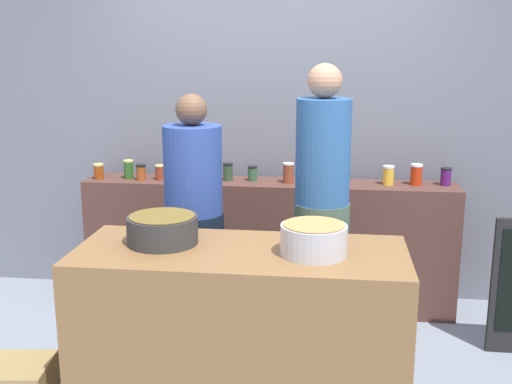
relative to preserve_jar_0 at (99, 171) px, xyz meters
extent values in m
plane|color=gray|center=(1.26, -1.05, -1.01)|extent=(12.00, 12.00, 0.00)
cube|color=slate|center=(1.26, 0.40, 0.49)|extent=(4.80, 0.12, 3.00)
cube|color=#4F3029|center=(1.26, 0.05, -0.53)|extent=(2.70, 0.36, 0.95)
cube|color=brown|center=(1.26, -1.35, -0.56)|extent=(1.70, 0.70, 0.90)
cylinder|color=#8E380F|center=(0.00, 0.00, -0.01)|extent=(0.07, 0.07, 0.10)
cylinder|color=#D6C666|center=(0.00, 0.00, 0.05)|extent=(0.07, 0.07, 0.01)
cylinder|color=#2A5B21|center=(0.21, 0.05, 0.00)|extent=(0.07, 0.07, 0.12)
cylinder|color=#D6C666|center=(0.21, 0.05, 0.07)|extent=(0.07, 0.07, 0.01)
cylinder|color=#94441B|center=(0.32, -0.01, -0.01)|extent=(0.07, 0.07, 0.10)
cylinder|color=black|center=(0.32, -0.01, 0.05)|extent=(0.07, 0.07, 0.02)
cylinder|color=maroon|center=(0.46, 0.02, -0.01)|extent=(0.07, 0.07, 0.10)
cylinder|color=#D6C666|center=(0.46, 0.02, 0.05)|extent=(0.07, 0.07, 0.01)
cylinder|color=#4C1C56|center=(0.60, 0.12, -0.01)|extent=(0.09, 0.09, 0.09)
cylinder|color=#D6C666|center=(0.60, 0.12, 0.04)|extent=(0.09, 0.09, 0.01)
cylinder|color=#2E442A|center=(0.96, 0.06, 0.00)|extent=(0.07, 0.07, 0.11)
cylinder|color=black|center=(0.96, 0.06, 0.06)|extent=(0.07, 0.07, 0.01)
cylinder|color=#2F5336|center=(1.14, 0.07, -0.01)|extent=(0.07, 0.07, 0.10)
cylinder|color=black|center=(1.14, 0.07, 0.05)|extent=(0.07, 0.07, 0.01)
cylinder|color=brown|center=(1.40, 0.03, 0.01)|extent=(0.08, 0.08, 0.13)
cylinder|color=silver|center=(1.40, 0.03, 0.08)|extent=(0.08, 0.08, 0.01)
cylinder|color=yellow|center=(1.58, -0.02, 0.00)|extent=(0.08, 0.08, 0.11)
cylinder|color=#D6C666|center=(1.58, -0.02, 0.06)|extent=(0.09, 0.09, 0.02)
cylinder|color=gold|center=(2.11, 0.06, 0.00)|extent=(0.08, 0.08, 0.12)
cylinder|color=silver|center=(2.11, 0.06, 0.07)|extent=(0.08, 0.08, 0.02)
cylinder|color=#B72B0F|center=(2.30, 0.08, 0.01)|extent=(0.08, 0.08, 0.13)
cylinder|color=silver|center=(2.30, 0.08, 0.08)|extent=(0.09, 0.09, 0.02)
cylinder|color=#4C165D|center=(2.51, 0.09, 0.00)|extent=(0.07, 0.07, 0.11)
cylinder|color=black|center=(2.51, 0.09, 0.06)|extent=(0.08, 0.08, 0.01)
cylinder|color=#2D2D2D|center=(0.83, -1.29, -0.04)|extent=(0.37, 0.37, 0.15)
cylinder|color=brown|center=(0.83, -1.29, 0.04)|extent=(0.34, 0.34, 0.00)
cylinder|color=#B7B7BC|center=(1.63, -1.38, -0.03)|extent=(0.33, 0.33, 0.15)
cylinder|color=#B38249|center=(1.63, -1.38, 0.05)|extent=(0.31, 0.31, 0.00)
cylinder|color=black|center=(0.86, -0.65, -0.56)|extent=(0.38, 0.38, 0.89)
cylinder|color=#2B4592|center=(0.86, -0.65, 0.16)|extent=(0.36, 0.36, 0.55)
sphere|color=brown|center=(0.86, -0.65, 0.53)|extent=(0.19, 0.19, 0.19)
cylinder|color=#405848|center=(1.66, -0.73, -0.51)|extent=(0.33, 0.33, 1.00)
cylinder|color=#29558E|center=(1.66, -0.73, 0.30)|extent=(0.32, 0.32, 0.62)
sphere|color=tan|center=(1.66, -0.73, 0.71)|extent=(0.20, 0.20, 0.20)
cube|color=olive|center=(-0.03, -1.41, -0.91)|extent=(0.48, 0.40, 0.20)
camera|label=1|loc=(1.71, -4.36, 0.91)|focal=44.05mm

